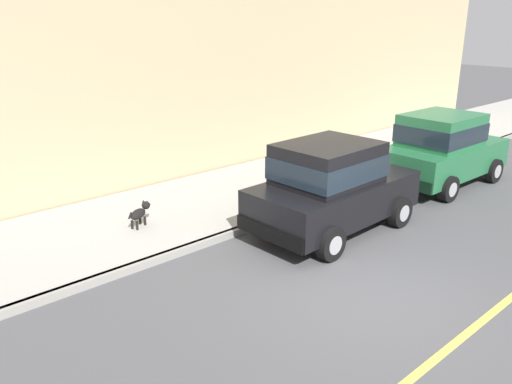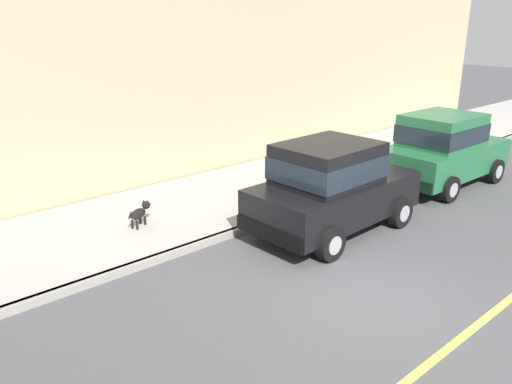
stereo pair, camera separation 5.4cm
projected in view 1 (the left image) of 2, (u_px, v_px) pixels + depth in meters
ground_plane at (370, 292)px, 8.29m from camera, size 80.00×80.00×0.00m
curb at (242, 230)px, 10.51m from camera, size 0.16×64.00×0.14m
sidewalk at (191, 207)px, 11.78m from camera, size 3.60×64.00×0.14m
lane_centre_line at (465, 335)px, 7.16m from camera, size 0.12×57.60×0.01m
car_black_hatchback at (332, 186)px, 10.34m from camera, size 2.03×3.84×1.88m
car_green_hatchback at (442, 148)px, 13.27m from camera, size 2.01×3.83×1.88m
dog_black at (140, 213)px, 10.44m from camera, size 0.40×0.70×0.49m
building_facade at (298, 75)px, 16.07m from camera, size 0.50×20.00×4.94m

